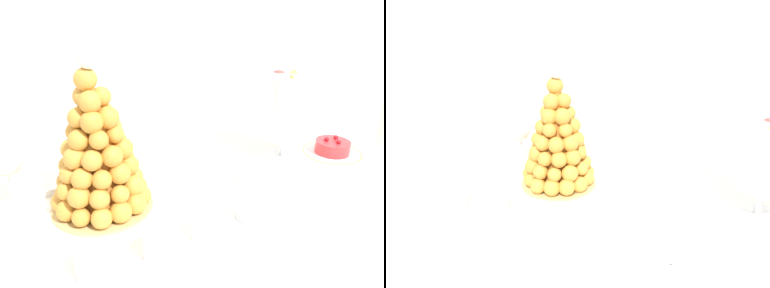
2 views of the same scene
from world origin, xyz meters
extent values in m
cylinder|color=brown|center=(0.63, 0.29, 0.38)|extent=(0.04, 0.04, 0.77)
cube|color=brown|center=(0.00, 0.00, 0.78)|extent=(1.38, 0.70, 0.02)
cube|color=white|center=(0.00, 0.00, 0.79)|extent=(1.44, 0.76, 0.00)
cube|color=white|center=(0.00, 0.38, 0.64)|extent=(1.44, 0.01, 0.28)
cube|color=white|center=(0.72, 0.00, 0.64)|extent=(0.01, 0.76, 0.28)
cube|color=white|center=(-0.12, 0.00, 0.79)|extent=(0.66, 0.41, 0.01)
cube|color=white|center=(-0.12, -0.21, 0.81)|extent=(0.66, 0.01, 0.02)
cube|color=white|center=(-0.12, 0.21, 0.81)|extent=(0.66, 0.01, 0.02)
cube|color=white|center=(0.21, 0.00, 0.81)|extent=(0.01, 0.41, 0.02)
cylinder|color=white|center=(-0.12, 0.00, 0.80)|extent=(0.38, 0.38, 0.00)
cylinder|color=tan|center=(-0.14, 0.09, 0.80)|extent=(0.24, 0.24, 0.01)
cone|color=#BC7A2E|center=(-0.14, 0.09, 0.97)|extent=(0.16, 0.16, 0.32)
sphere|color=gold|center=(-0.05, 0.09, 0.83)|extent=(0.05, 0.05, 0.05)
sphere|color=gold|center=(-0.06, 0.13, 0.83)|extent=(0.05, 0.05, 0.05)
sphere|color=gold|center=(-0.09, 0.16, 0.83)|extent=(0.05, 0.05, 0.05)
sphere|color=gold|center=(-0.13, 0.18, 0.83)|extent=(0.04, 0.04, 0.04)
sphere|color=gold|center=(-0.18, 0.17, 0.83)|extent=(0.05, 0.05, 0.05)
sphere|color=gold|center=(-0.21, 0.15, 0.83)|extent=(0.05, 0.05, 0.05)
sphere|color=gold|center=(-0.23, 0.11, 0.83)|extent=(0.05, 0.05, 0.05)
sphere|color=gold|center=(-0.23, 0.07, 0.83)|extent=(0.05, 0.05, 0.05)
sphere|color=gold|center=(-0.21, 0.03, 0.83)|extent=(0.04, 0.04, 0.04)
sphere|color=gold|center=(-0.18, 0.00, 0.83)|extent=(0.05, 0.05, 0.05)
sphere|color=gold|center=(-0.13, 0.00, 0.83)|extent=(0.05, 0.05, 0.05)
sphere|color=gold|center=(-0.09, 0.01, 0.83)|extent=(0.05, 0.05, 0.05)
sphere|color=gold|center=(-0.06, 0.05, 0.83)|extent=(0.05, 0.05, 0.05)
sphere|color=gold|center=(-0.07, 0.12, 0.87)|extent=(0.05, 0.05, 0.05)
sphere|color=gold|center=(-0.10, 0.15, 0.87)|extent=(0.04, 0.04, 0.04)
sphere|color=gold|center=(-0.14, 0.17, 0.87)|extent=(0.04, 0.04, 0.04)
sphere|color=gold|center=(-0.18, 0.16, 0.87)|extent=(0.05, 0.05, 0.05)
sphere|color=gold|center=(-0.21, 0.13, 0.87)|extent=(0.04, 0.04, 0.04)
sphere|color=gold|center=(-0.22, 0.08, 0.87)|extent=(0.04, 0.04, 0.04)
sphere|color=gold|center=(-0.21, 0.04, 0.87)|extent=(0.05, 0.05, 0.05)
sphere|color=gold|center=(-0.17, 0.01, 0.87)|extent=(0.05, 0.05, 0.05)
sphere|color=gold|center=(-0.13, 0.01, 0.87)|extent=(0.04, 0.04, 0.04)
sphere|color=gold|center=(-0.09, 0.03, 0.87)|extent=(0.05, 0.05, 0.05)
sphere|color=gold|center=(-0.07, 0.07, 0.87)|extent=(0.04, 0.04, 0.04)
sphere|color=gold|center=(-0.09, 0.13, 0.91)|extent=(0.05, 0.05, 0.05)
sphere|color=gold|center=(-0.13, 0.15, 0.91)|extent=(0.04, 0.04, 0.04)
sphere|color=gold|center=(-0.17, 0.15, 0.91)|extent=(0.04, 0.04, 0.04)
sphere|color=gold|center=(-0.20, 0.12, 0.91)|extent=(0.05, 0.05, 0.05)
sphere|color=gold|center=(-0.21, 0.08, 0.91)|extent=(0.04, 0.04, 0.04)
sphere|color=gold|center=(-0.20, 0.04, 0.91)|extent=(0.05, 0.05, 0.05)
sphere|color=gold|center=(-0.16, 0.02, 0.91)|extent=(0.04, 0.04, 0.04)
sphere|color=gold|center=(-0.12, 0.02, 0.91)|extent=(0.05, 0.05, 0.05)
sphere|color=gold|center=(-0.09, 0.05, 0.91)|extent=(0.05, 0.05, 0.05)
sphere|color=gold|center=(-0.08, 0.09, 0.91)|extent=(0.04, 0.04, 0.04)
sphere|color=gold|center=(-0.12, 0.14, 0.95)|extent=(0.04, 0.04, 0.04)
sphere|color=gold|center=(-0.16, 0.14, 0.95)|extent=(0.05, 0.05, 0.05)
sphere|color=gold|center=(-0.19, 0.12, 0.95)|extent=(0.05, 0.05, 0.05)
sphere|color=gold|center=(-0.20, 0.07, 0.95)|extent=(0.05, 0.05, 0.05)
sphere|color=gold|center=(-0.17, 0.04, 0.95)|extent=(0.05, 0.05, 0.05)
sphere|color=gold|center=(-0.13, 0.03, 0.95)|extent=(0.05, 0.05, 0.05)
sphere|color=gold|center=(-0.10, 0.06, 0.95)|extent=(0.05, 0.05, 0.05)
sphere|color=gold|center=(-0.09, 0.10, 0.95)|extent=(0.05, 0.05, 0.05)
sphere|color=gold|center=(-0.14, 0.13, 0.99)|extent=(0.04, 0.04, 0.04)
sphere|color=gold|center=(-0.18, 0.12, 0.99)|extent=(0.05, 0.05, 0.05)
sphere|color=gold|center=(-0.19, 0.07, 0.99)|extent=(0.05, 0.05, 0.05)
sphere|color=gold|center=(-0.15, 0.04, 0.99)|extent=(0.04, 0.04, 0.04)
sphere|color=gold|center=(-0.11, 0.06, 0.99)|extent=(0.04, 0.04, 0.04)
sphere|color=gold|center=(-0.10, 0.10, 0.99)|extent=(0.05, 0.05, 0.05)
sphere|color=gold|center=(-0.15, 0.12, 1.03)|extent=(0.05, 0.05, 0.05)
sphere|color=gold|center=(-0.18, 0.09, 1.03)|extent=(0.05, 0.05, 0.05)
sphere|color=gold|center=(-0.16, 0.06, 1.03)|extent=(0.05, 0.05, 0.05)
sphere|color=gold|center=(-0.12, 0.07, 1.03)|extent=(0.05, 0.05, 0.05)
sphere|color=gold|center=(-0.12, 0.10, 1.03)|extent=(0.04, 0.04, 0.04)
sphere|color=gold|center=(-0.16, 0.11, 1.07)|extent=(0.05, 0.05, 0.05)
sphere|color=gold|center=(-0.15, 0.07, 1.07)|extent=(0.05, 0.05, 0.05)
sphere|color=gold|center=(-0.12, 0.09, 1.07)|extent=(0.04, 0.04, 0.04)
sphere|color=gold|center=(-0.15, 0.09, 1.11)|extent=(0.05, 0.05, 0.05)
sphere|color=white|center=(-0.14, 0.09, 1.15)|extent=(0.04, 0.04, 0.04)
sphere|color=brown|center=(-0.37, -0.12, 0.84)|extent=(0.02, 0.02, 0.02)
cylinder|color=silver|center=(-0.24, -0.12, 0.83)|extent=(0.06, 0.06, 0.06)
cylinder|color=#F4EAC6|center=(-0.24, -0.12, 0.81)|extent=(0.05, 0.05, 0.02)
cylinder|color=white|center=(-0.24, -0.12, 0.83)|extent=(0.05, 0.05, 0.02)
sphere|color=brown|center=(-0.24, -0.12, 0.85)|extent=(0.02, 0.02, 0.02)
cylinder|color=silver|center=(-0.11, -0.14, 0.83)|extent=(0.06, 0.06, 0.06)
cylinder|color=brown|center=(-0.11, -0.14, 0.81)|extent=(0.05, 0.05, 0.02)
cylinder|color=#8C603D|center=(-0.11, -0.14, 0.83)|extent=(0.05, 0.05, 0.02)
sphere|color=brown|center=(-0.12, -0.15, 0.84)|extent=(0.02, 0.02, 0.02)
cylinder|color=silver|center=(0.00, -0.14, 0.82)|extent=(0.06, 0.06, 0.05)
cylinder|color=brown|center=(0.00, -0.14, 0.81)|extent=(0.06, 0.06, 0.02)
cylinder|color=#8C603D|center=(0.00, -0.14, 0.83)|extent=(0.06, 0.06, 0.01)
sphere|color=brown|center=(-0.01, -0.13, 0.84)|extent=(0.02, 0.02, 0.02)
cylinder|color=silver|center=(0.12, -0.12, 0.82)|extent=(0.06, 0.06, 0.05)
cylinder|color=gold|center=(0.12, -0.12, 0.81)|extent=(0.05, 0.05, 0.02)
cylinder|color=#EAC166|center=(0.12, -0.12, 0.83)|extent=(0.05, 0.05, 0.01)
sphere|color=brown|center=(0.13, -0.13, 0.84)|extent=(0.02, 0.02, 0.02)
cylinder|color=white|center=(0.43, 0.09, 0.79)|extent=(0.11, 0.11, 0.01)
cylinder|color=white|center=(0.43, 0.09, 0.83)|extent=(0.02, 0.02, 0.08)
cylinder|color=white|center=(0.43, 0.09, 0.96)|extent=(0.14, 0.14, 0.17)
cylinder|color=yellow|center=(0.44, 0.08, 0.89)|extent=(0.05, 0.05, 0.05)
cylinder|color=#9ED860|center=(0.43, 0.12, 0.89)|extent=(0.05, 0.05, 0.05)
cylinder|color=#D199D8|center=(0.41, 0.09, 0.89)|extent=(0.07, 0.05, 0.06)
cylinder|color=brown|center=(0.43, 0.07, 0.89)|extent=(0.05, 0.05, 0.05)
cylinder|color=brown|center=(0.45, 0.10, 0.91)|extent=(0.07, 0.05, 0.07)
cylinder|color=#9ED860|center=(0.42, 0.10, 0.91)|extent=(0.08, 0.05, 0.08)
cylinder|color=#72B2E0|center=(0.42, 0.08, 0.91)|extent=(0.05, 0.05, 0.05)
cylinder|color=#E54C47|center=(0.44, 0.06, 0.91)|extent=(0.05, 0.05, 0.05)
cylinder|color=#72B2E0|center=(0.43, 0.11, 0.94)|extent=(0.05, 0.05, 0.04)
cylinder|color=brown|center=(0.41, 0.10, 0.94)|extent=(0.06, 0.05, 0.06)
cylinder|color=#D199D8|center=(0.41, 0.06, 0.94)|extent=(0.05, 0.05, 0.05)
cylinder|color=pink|center=(0.45, 0.06, 0.94)|extent=(0.06, 0.05, 0.06)
cylinder|color=brown|center=(0.41, 0.12, 0.96)|extent=(0.05, 0.05, 0.05)
cylinder|color=#9ED860|center=(0.40, 0.06, 0.96)|extent=(0.07, 0.05, 0.07)
cylinder|color=#E54C47|center=(0.44, 0.08, 0.96)|extent=(0.07, 0.05, 0.07)
cylinder|color=pink|center=(0.41, 0.10, 0.98)|extent=(0.07, 0.05, 0.07)
cylinder|color=#F9A54C|center=(0.41, 0.06, 0.98)|extent=(0.06, 0.05, 0.06)
cylinder|color=#D199D8|center=(0.44, 0.09, 0.98)|extent=(0.05, 0.05, 0.05)
cylinder|color=#F9A54C|center=(0.40, 0.09, 1.01)|extent=(0.05, 0.05, 0.05)
cylinder|color=#E54C47|center=(0.43, 0.07, 1.01)|extent=(0.06, 0.06, 0.06)
cylinder|color=brown|center=(0.46, 0.08, 1.01)|extent=(0.06, 0.05, 0.06)
cylinder|color=#72B2E0|center=(0.43, 0.10, 1.01)|extent=(0.07, 0.06, 0.07)
cylinder|color=#F9A54C|center=(0.40, 0.06, 1.03)|extent=(0.06, 0.05, 0.06)
cylinder|color=#D199D8|center=(0.44, 0.06, 1.03)|extent=(0.05, 0.05, 0.05)
cylinder|color=#F9A54C|center=(0.45, 0.10, 1.03)|extent=(0.07, 0.05, 0.07)
cylinder|color=#E54C47|center=(0.42, 0.12, 1.03)|extent=(0.06, 0.05, 0.06)
cylinder|color=white|center=(0.57, 0.02, 0.79)|extent=(0.18, 0.18, 0.01)
torus|color=gold|center=(0.57, 0.02, 0.80)|extent=(0.18, 0.18, 0.00)
cylinder|color=red|center=(0.57, 0.02, 0.82)|extent=(0.10, 0.10, 0.04)
sphere|color=#A51923|center=(0.59, 0.02, 0.84)|extent=(0.01, 0.01, 0.01)
sphere|color=#A51923|center=(0.55, 0.03, 0.84)|extent=(0.01, 0.01, 0.01)
sphere|color=#A51923|center=(0.57, -0.01, 0.84)|extent=(0.01, 0.01, 0.01)
cylinder|color=silver|center=(-0.32, 0.19, 0.79)|extent=(0.06, 0.06, 0.00)
cylinder|color=silver|center=(-0.32, 0.19, 0.84)|extent=(0.01, 0.01, 0.10)
sphere|color=silver|center=(-0.32, 0.19, 0.93)|extent=(0.08, 0.08, 0.08)
cylinder|color=#EAE08C|center=(-0.32, 0.19, 0.91)|extent=(0.06, 0.06, 0.03)
camera|label=1|loc=(-0.38, -0.70, 1.32)|focal=36.87mm
camera|label=2|loc=(0.18, -0.76, 1.29)|focal=30.06mm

